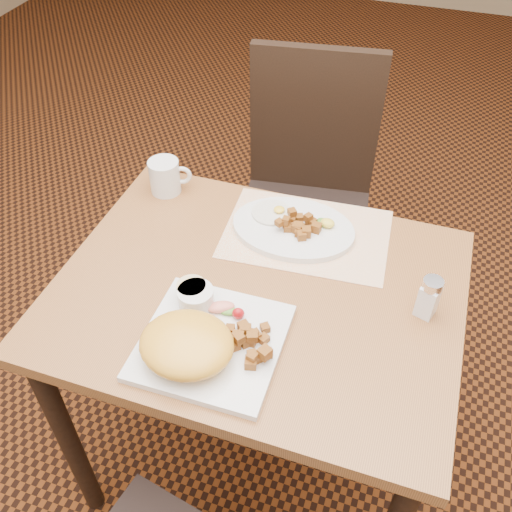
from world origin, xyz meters
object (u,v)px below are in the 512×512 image
(chair_far, at_px, (307,187))
(plate_square, at_px, (212,342))
(coffee_mug, at_px, (166,176))
(plate_oval, at_px, (293,228))
(salt_shaker, at_px, (429,297))
(table, at_px, (257,320))

(chair_far, bearing_deg, plate_square, 83.28)
(coffee_mug, bearing_deg, chair_far, 54.58)
(plate_oval, height_order, salt_shaker, salt_shaker)
(table, bearing_deg, chair_far, 94.45)
(plate_square, height_order, plate_oval, plate_oval)
(plate_square, distance_m, plate_oval, 0.39)
(salt_shaker, bearing_deg, coffee_mug, 162.74)
(plate_square, bearing_deg, plate_oval, 81.22)
(table, xyz_separation_m, coffee_mug, (-0.34, 0.26, 0.16))
(chair_far, bearing_deg, plate_oval, 91.48)
(table, relative_size, coffee_mug, 8.20)
(plate_oval, relative_size, salt_shaker, 3.05)
(chair_far, distance_m, coffee_mug, 0.57)
(table, bearing_deg, plate_oval, 83.71)
(coffee_mug, bearing_deg, salt_shaker, -17.26)
(table, xyz_separation_m, plate_square, (-0.04, -0.18, 0.12))
(chair_far, xyz_separation_m, plate_oval, (0.08, -0.47, 0.22))
(chair_far, height_order, coffee_mug, chair_far)
(table, xyz_separation_m, plate_oval, (0.02, 0.21, 0.12))
(plate_oval, bearing_deg, table, -96.29)
(table, relative_size, salt_shaker, 9.00)
(table, xyz_separation_m, salt_shaker, (0.36, 0.05, 0.16))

